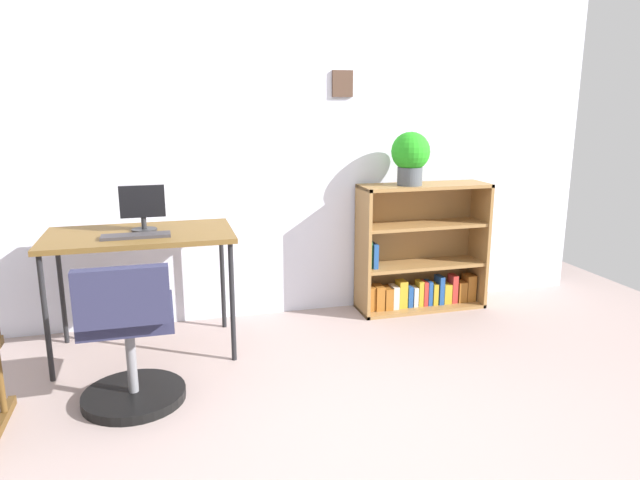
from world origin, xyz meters
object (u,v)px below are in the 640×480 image
(office_chair, at_px, (129,342))
(potted_plant_on_shelf, at_px, (411,156))
(bookshelf_low, at_px, (419,255))
(desk, at_px, (140,242))
(keyboard, at_px, (136,236))
(monitor, at_px, (143,207))

(office_chair, height_order, potted_plant_on_shelf, potted_plant_on_shelf)
(office_chair, height_order, bookshelf_low, bookshelf_low)
(desk, bearing_deg, keyboard, -96.35)
(office_chair, bearing_deg, monitor, 83.13)
(bookshelf_low, xyz_separation_m, potted_plant_on_shelf, (-0.12, -0.06, 0.74))
(keyboard, xyz_separation_m, potted_plant_on_shelf, (1.84, 0.37, 0.38))
(monitor, height_order, office_chair, monitor)
(office_chair, relative_size, bookshelf_low, 0.82)
(monitor, distance_m, potted_plant_on_shelf, 1.83)
(keyboard, xyz_separation_m, office_chair, (-0.04, -0.55, -0.42))
(desk, relative_size, office_chair, 1.39)
(desk, relative_size, monitor, 3.94)
(monitor, xyz_separation_m, potted_plant_on_shelf, (1.80, 0.20, 0.25))
(office_chair, relative_size, potted_plant_on_shelf, 2.10)
(desk, height_order, bookshelf_low, bookshelf_low)
(desk, relative_size, keyboard, 2.84)
(desk, height_order, keyboard, keyboard)
(monitor, bearing_deg, desk, -124.00)
(potted_plant_on_shelf, bearing_deg, desk, -172.31)
(monitor, bearing_deg, keyboard, -104.46)
(bookshelf_low, bearing_deg, desk, -171.14)
(desk, bearing_deg, office_chair, -94.87)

